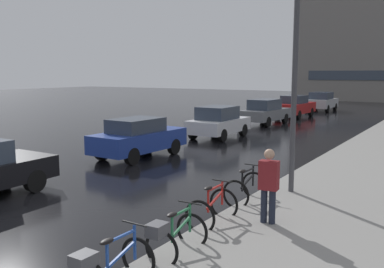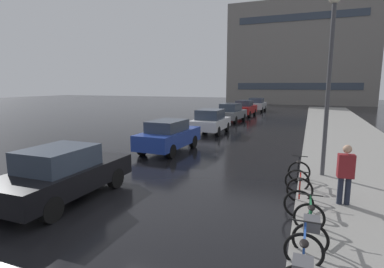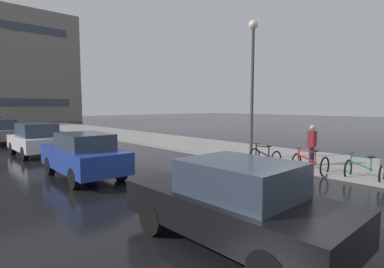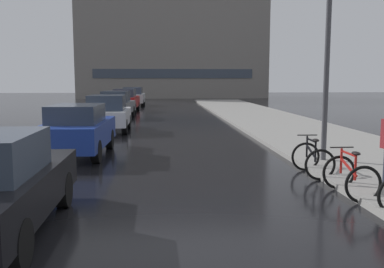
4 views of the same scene
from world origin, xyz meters
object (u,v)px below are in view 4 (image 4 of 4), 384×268
Objects in this scene: car_red at (125,100)px; car_blue at (78,130)px; bicycle_farthest at (312,159)px; car_grey at (116,104)px; car_white at (108,113)px; bicycle_third at (350,176)px; streetlamp at (329,11)px; car_silver at (133,96)px.

car_blue is at bearing -89.80° from car_red.
car_grey reaches higher than bicycle_farthest.
car_red is at bearing 89.14° from car_grey.
bicycle_farthest is 11.20m from car_white.
streetlamp is at bearing 78.09° from bicycle_third.
car_silver reaches higher than car_white.
bicycle_third is 0.18× the size of streetlamp.
car_white is at bearing -89.03° from car_red.
bicycle_third is at bearing -86.88° from bicycle_farthest.
streetlamp is (0.76, 1.25, 3.69)m from bicycle_farthest.
car_red is at bearing 90.20° from car_blue.
bicycle_farthest is at bearing -27.58° from car_blue.
car_white is 0.89× the size of car_grey.
car_red is (-0.21, 12.22, 0.00)m from car_white.
streetlamp is at bearing -71.05° from car_red.
bicycle_farthest is at bearing -73.92° from car_red.
bicycle_farthest is at bearing -121.15° from streetlamp.
car_silver is (-6.16, 29.89, 0.43)m from bicycle_third.
streetlamp reaches higher than car_grey.
car_blue is 7.93m from streetlamp.
car_blue is 12.96m from car_grey.
car_blue is at bearing 140.98° from bicycle_third.
streetlamp is (6.79, -8.17, 3.27)m from car_white.
streetlamp reaches higher than car_white.
car_silver reaches higher than car_grey.
car_red is (-0.06, 18.42, 0.02)m from car_blue.
bicycle_third is 0.29× the size of car_silver.
bicycle_third is at bearing -78.35° from car_silver.
car_silver is at bearing 104.29° from streetlamp.
bicycle_third is at bearing -101.91° from streetlamp.
car_silver is at bearing 102.20° from bicycle_farthest.
car_grey is at bearing -90.86° from car_red.
bicycle_farthest is 0.30× the size of car_white.
bicycle_farthest is 0.18× the size of streetlamp.
car_grey is at bearing 115.37° from streetlamp.
car_white is at bearing -89.91° from car_silver.
streetlamp is at bearing -75.71° from car_silver.
bicycle_third is 1.01× the size of bicycle_farthest.
bicycle_third is at bearing -74.90° from car_red.
car_silver is at bearing 90.09° from car_white.
streetlamp is (7.00, -20.39, 3.27)m from car_red.
streetlamp is (0.66, 3.11, 3.69)m from bicycle_third.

